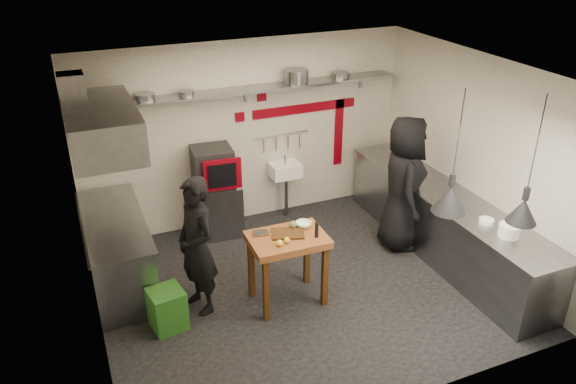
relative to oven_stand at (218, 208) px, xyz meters
name	(u,v)px	position (x,y,z in m)	size (l,w,h in m)	color
floor	(303,287)	(0.59, -1.79, -0.40)	(5.00, 5.00, 0.00)	black
ceiling	(306,74)	(0.59, -1.79, 2.40)	(5.00, 5.00, 0.00)	beige
wall_back	(247,134)	(0.59, 0.31, 1.00)	(5.00, 0.04, 2.80)	beige
wall_front	(403,288)	(0.59, -3.89, 1.00)	(5.00, 0.04, 2.80)	beige
wall_left	(84,232)	(-1.91, -1.79, 1.00)	(0.04, 4.20, 2.80)	beige
wall_right	(474,159)	(3.09, -1.79, 1.00)	(0.04, 4.20, 2.80)	beige
red_band_horiz	(305,108)	(1.54, 0.29, 1.28)	(1.70, 0.02, 0.14)	#6F020F
red_band_vert	(339,132)	(2.14, 0.29, 0.80)	(0.14, 0.02, 1.10)	#6F020F
red_tile_a	(262,96)	(0.84, 0.29, 1.55)	(0.14, 0.02, 0.14)	#6F020F
red_tile_b	(240,117)	(0.49, 0.29, 1.28)	(0.14, 0.02, 0.14)	#6F020F
back_shelf	(249,90)	(0.59, 0.13, 1.72)	(4.60, 0.34, 0.04)	slate
shelf_bracket_left	(110,110)	(-1.31, 0.28, 1.62)	(0.04, 0.06, 0.24)	slate
shelf_bracket_mid	(246,94)	(0.59, 0.28, 1.62)	(0.04, 0.06, 0.24)	slate
shelf_bracket_right	(361,80)	(2.49, 0.28, 1.62)	(0.04, 0.06, 0.24)	slate
pan_far_left	(146,97)	(-0.86, 0.13, 1.79)	(0.26, 0.26, 0.09)	slate
pan_mid_left	(186,93)	(-0.31, 0.13, 1.78)	(0.21, 0.21, 0.07)	slate
stock_pot	(296,76)	(1.32, 0.13, 1.84)	(0.35, 0.35, 0.20)	slate
pan_right	(341,75)	(2.04, 0.13, 1.78)	(0.27, 0.27, 0.08)	slate
oven_stand	(218,208)	(0.00, 0.00, 0.00)	(0.64, 0.59, 0.80)	slate
combi_oven	(213,167)	(-0.05, -0.01, 0.69)	(0.56, 0.52, 0.58)	black
oven_door	(223,175)	(0.01, -0.32, 0.69)	(0.54, 0.03, 0.46)	#6F020F
oven_glass	(222,176)	(-0.01, -0.35, 0.69)	(0.40, 0.02, 0.34)	black
hand_sink	(285,170)	(1.14, 0.13, 0.38)	(0.46, 0.34, 0.22)	white
sink_tap	(285,159)	(1.14, 0.13, 0.56)	(0.03, 0.03, 0.14)	slate
sink_drain	(286,196)	(1.14, 0.09, -0.06)	(0.06, 0.06, 0.66)	slate
utensil_rail	(282,134)	(1.14, 0.27, 0.92)	(0.02, 0.02, 0.90)	slate
counter_right	(444,225)	(2.74, -1.79, 0.05)	(0.70, 3.80, 0.90)	slate
counter_right_top	(448,195)	(2.74, -1.79, 0.52)	(0.76, 3.90, 0.03)	slate
plate_stack	(509,231)	(2.71, -2.98, 0.61)	(0.25, 0.25, 0.15)	white
small_bowl_right	(486,221)	(2.69, -2.62, 0.56)	(0.18, 0.18, 0.05)	white
counter_left	(117,252)	(-1.56, -0.74, 0.05)	(0.70, 1.90, 0.90)	slate
counter_left_top	(112,221)	(-1.56, -0.74, 0.52)	(0.76, 2.00, 0.03)	slate
extractor_hood	(102,127)	(-1.51, -0.74, 1.75)	(0.78, 1.60, 0.50)	slate
hood_duct	(73,96)	(-1.76, -0.74, 2.15)	(0.28, 0.28, 0.50)	slate
green_bin	(167,309)	(-1.18, -1.88, -0.15)	(0.38, 0.38, 0.50)	#235E1C
prep_table	(288,269)	(0.30, -1.95, 0.06)	(0.92, 0.64, 0.92)	brown
cutting_board	(288,233)	(0.32, -1.91, 0.53)	(0.38, 0.27, 0.03)	#43270F
pepper_mill	(317,230)	(0.61, -2.09, 0.62)	(0.05, 0.05, 0.20)	black
lemon_a	(279,243)	(0.13, -2.11, 0.56)	(0.08, 0.08, 0.08)	yellow
lemon_b	(287,240)	(0.24, -2.08, 0.56)	(0.07, 0.07, 0.07)	yellow
veg_ball	(293,225)	(0.44, -1.80, 0.57)	(0.10, 0.10, 0.10)	#5B7D39
steel_tray	(261,233)	(0.03, -1.77, 0.54)	(0.18, 0.12, 0.03)	slate
bowl	(304,224)	(0.57, -1.81, 0.55)	(0.19, 0.19, 0.06)	white
heat_lamp_near	(456,153)	(1.82, -2.90, 1.71)	(0.38, 0.38, 1.39)	black
heat_lamp_far	(533,161)	(2.43, -3.36, 1.69)	(0.32, 0.32, 1.42)	black
chef_left	(197,247)	(-0.73, -1.67, 0.47)	(0.63, 0.42, 1.73)	black
chef_right	(403,184)	(2.31, -1.35, 0.58)	(0.96, 0.62, 1.95)	black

